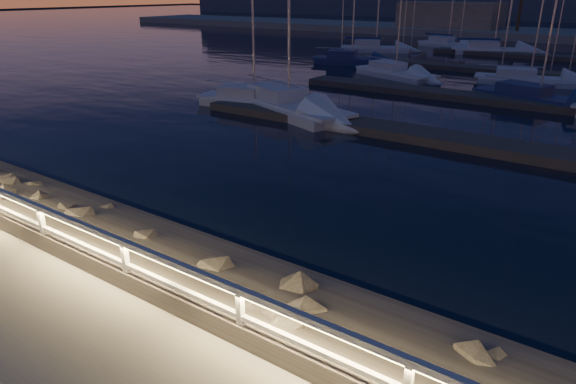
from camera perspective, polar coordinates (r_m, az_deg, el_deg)
name	(u,v)px	position (r m, az deg, el deg)	size (l,w,h in m)	color
ground	(99,272)	(11.85, -20.28, -8.30)	(400.00, 400.00, 0.00)	gray
harbor_water	(493,93)	(38.32, 21.84, 10.15)	(400.00, 440.00, 0.60)	black
guard_rail	(92,238)	(11.55, -20.97, -4.84)	(44.11, 0.12, 1.06)	silver
riprap	(164,259)	(12.36, -13.56, -7.26)	(35.54, 3.23, 1.49)	#635D55
floating_docks	(499,82)	(39.45, 22.44, 11.20)	(22.00, 36.00, 0.40)	#514943
sailboat_a	(252,99)	(29.77, -4.05, 10.27)	(6.89, 3.30, 11.38)	silver
sailboat_e	(350,59)	(47.64, 6.86, 14.44)	(7.20, 3.87, 11.89)	navy
sailboat_f	(286,104)	(28.21, -0.19, 9.80)	(8.97, 5.31, 14.81)	silver
sailboat_g	(535,97)	(33.56, 25.79, 9.48)	(7.84, 4.35, 12.84)	navy
sailboat_i	(374,48)	(57.64, 9.55, 15.54)	(7.53, 4.94, 12.63)	silver
sailboat_j	(394,72)	(40.74, 11.70, 12.94)	(7.35, 4.49, 12.16)	silver
sailboat_k	(527,78)	(40.60, 24.99, 11.36)	(7.56, 3.69, 12.37)	silver
sailboat_m	(447,43)	(64.17, 17.22, 15.49)	(7.35, 3.57, 12.13)	silver
sailboat_n	(491,49)	(58.90, 21.65, 14.51)	(8.57, 5.40, 14.23)	silver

